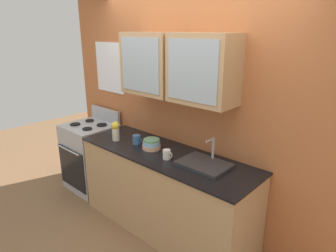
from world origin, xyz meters
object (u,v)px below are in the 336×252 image
sink_faucet (204,164)px  vase (116,130)px  cup_near_bowls (137,140)px  stove_range (91,156)px  bowl_stack (152,144)px  cup_near_sink (167,154)px

sink_faucet → vase: (-1.16, -0.14, 0.10)m
vase → cup_near_bowls: size_ratio=1.76×
cup_near_bowls → stove_range: bearing=178.9°
bowl_stack → vase: size_ratio=0.88×
bowl_stack → stove_range: bearing=179.7°
bowl_stack → vase: 0.50m
stove_range → bowl_stack: (1.22, -0.01, 0.51)m
bowl_stack → cup_near_bowls: size_ratio=1.55×
bowl_stack → cup_near_sink: size_ratio=1.73×
stove_range → cup_near_sink: bearing=-3.5°
stove_range → cup_near_bowls: bearing=-1.1°
sink_faucet → cup_near_bowls: bearing=-176.4°
stove_range → sink_faucet: bearing=1.1°
cup_near_bowls → bowl_stack: bearing=3.1°
cup_near_sink → cup_near_bowls: (-0.53, 0.07, 0.00)m
cup_near_sink → cup_near_bowls: size_ratio=0.90×
bowl_stack → cup_near_bowls: bearing=-176.9°
stove_range → vase: size_ratio=4.87×
sink_faucet → bowl_stack: size_ratio=2.39×
stove_range → sink_faucet: 1.94m
sink_faucet → bowl_stack: 0.67m
bowl_stack → cup_near_bowls: bowl_stack is taller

